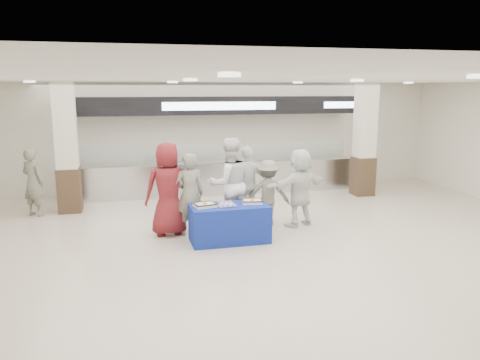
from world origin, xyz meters
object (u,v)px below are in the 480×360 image
object	(u,v)px
soldier_bg	(33,182)
soldier_b	(268,193)
sheet_cake_right	(252,201)
cupcake_tray	(227,204)
civilian_maroon	(168,189)
display_table	(229,223)
soldier_a	(189,194)
civilian_white	(300,187)
sheet_cake_left	(205,205)
chef_short	(248,185)
chef_tall	(229,184)

from	to	relation	value
soldier_bg	soldier_b	bearing A→B (deg)	-165.30
sheet_cake_right	soldier_bg	distance (m)	5.50
cupcake_tray	civilian_maroon	xyz separation A→B (m)	(-1.08, 0.77, 0.20)
display_table	cupcake_tray	distance (m)	0.41
display_table	sheet_cake_right	bearing A→B (deg)	5.09
soldier_b	soldier_bg	xyz separation A→B (m)	(-5.26, 2.04, 0.09)
cupcake_tray	display_table	bearing A→B (deg)	26.79
soldier_a	civilian_white	size ratio (longest dim) A/B	1.00
sheet_cake_right	soldier_b	size ratio (longest dim) A/B	0.30
soldier_a	soldier_b	size ratio (longest dim) A/B	1.18
soldier_b	civilian_white	xyz separation A→B (m)	(0.66, -0.25, 0.14)
sheet_cake_right	soldier_a	size ratio (longest dim) A/B	0.25
civilian_maroon	soldier_bg	size ratio (longest dim) A/B	1.19
civilian_maroon	soldier_a	distance (m)	0.45
sheet_cake_left	soldier_bg	world-z (taller)	soldier_bg
sheet_cake_right	civilian_maroon	bearing A→B (deg)	156.83
sheet_cake_right	civilian_white	distance (m)	1.45
soldier_a	chef_short	size ratio (longest dim) A/B	0.99
sheet_cake_left	sheet_cake_right	size ratio (longest dim) A/B	1.04
civilian_maroon	sheet_cake_left	bearing A→B (deg)	126.41
soldier_b	civilian_white	world-z (taller)	civilian_white
sheet_cake_right	civilian_white	size ratio (longest dim) A/B	0.25
display_table	cupcake_tray	world-z (taller)	cupcake_tray
soldier_b	display_table	bearing A→B (deg)	58.55
display_table	soldier_bg	bearing A→B (deg)	143.28
display_table	soldier_bg	world-z (taller)	soldier_bg
civilian_maroon	soldier_b	distance (m)	2.27
soldier_a	chef_tall	size ratio (longest dim) A/B	0.87
soldier_bg	civilian_maroon	bearing A→B (deg)	178.96
civilian_white	display_table	bearing A→B (deg)	1.86
sheet_cake_left	civilian_white	distance (m)	2.38
chef_tall	civilian_white	bearing A→B (deg)	165.88
civilian_maroon	soldier_b	world-z (taller)	civilian_maroon
sheet_cake_right	cupcake_tray	world-z (taller)	sheet_cake_right
cupcake_tray	soldier_a	size ratio (longest dim) A/B	0.23
sheet_cake_left	civilian_maroon	xyz separation A→B (m)	(-0.64, 0.76, 0.19)
soldier_a	civilian_maroon	bearing A→B (deg)	-18.17
display_table	soldier_b	xyz separation A→B (m)	(1.11, 0.97, 0.36)
sheet_cake_right	chef_short	distance (m)	1.21
sheet_cake_left	soldier_a	distance (m)	0.70
soldier_b	chef_short	bearing A→B (deg)	-16.13
sheet_cake_left	display_table	bearing A→B (deg)	1.90
soldier_a	chef_tall	distance (m)	0.93
civilian_white	soldier_b	bearing A→B (deg)	-41.13
civilian_maroon	soldier_bg	xyz separation A→B (m)	(-3.02, 2.27, -0.16)
chef_short	civilian_white	xyz separation A→B (m)	(1.06, -0.51, -0.01)
cupcake_tray	soldier_a	bearing A→B (deg)	133.96
display_table	chef_tall	world-z (taller)	chef_tall
chef_short	chef_tall	bearing A→B (deg)	17.93
sheet_cake_left	civilian_white	bearing A→B (deg)	18.27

